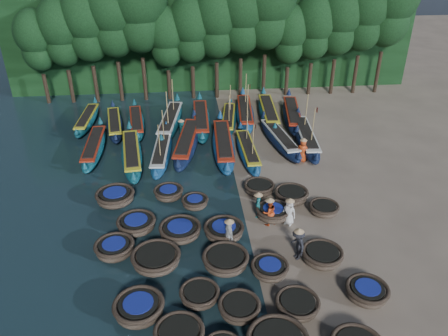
{
  "coord_description": "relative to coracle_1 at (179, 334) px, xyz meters",
  "views": [
    {
      "loc": [
        -3.22,
        -20.84,
        14.96
      ],
      "look_at": [
        -0.84,
        3.39,
        1.3
      ],
      "focal_mm": 35.0,
      "sensor_mm": 36.0,
      "label": 1
    }
  ],
  "objects": [
    {
      "name": "coracle_12",
      "position": [
        2.32,
        4.22,
        0.05
      ],
      "size": [
        2.35,
        2.35,
        0.8
      ],
      "rotation": [
        0.0,
        0.0,
        0.06
      ],
      "color": "brown",
      "rests_on": "ground"
    },
    {
      "name": "coracle_15",
      "position": [
        -2.29,
        7.67,
        0.04
      ],
      "size": [
        2.5,
        2.5,
        0.78
      ],
      "rotation": [
        0.0,
        0.0,
        0.28
      ],
      "color": "brown",
      "rests_on": "ground"
    },
    {
      "name": "tree_9",
      "position": [
        8.55,
        28.61,
        8.26
      ],
      "size": [
        5.34,
        5.34,
        12.58
      ],
      "color": "black",
      "rests_on": "ground"
    },
    {
      "name": "tree_0",
      "position": [
        -12.15,
        28.61,
        5.56
      ],
      "size": [
        3.68,
        3.68,
        8.68
      ],
      "color": "black",
      "rests_on": "ground"
    },
    {
      "name": "fisherman_1",
      "position": [
        4.62,
        8.35,
        0.48
      ],
      "size": [
        0.54,
        0.66,
        1.74
      ],
      "rotation": [
        0.0,
        0.0,
        4.36
      ],
      "color": "#175F61",
      "rests_on": "ground"
    },
    {
      "name": "tree_12",
      "position": [
        15.45,
        28.61,
        6.91
      ],
      "size": [
        4.51,
        4.51,
        10.63
      ],
      "color": "black",
      "rests_on": "ground"
    },
    {
      "name": "coracle_9",
      "position": [
        8.48,
        1.51,
        0.01
      ],
      "size": [
        2.29,
        2.29,
        0.74
      ],
      "rotation": [
        0.0,
        0.0,
        -0.31
      ],
      "color": "brown",
      "rests_on": "ground"
    },
    {
      "name": "long_boat_10",
      "position": [
        -5.13,
        21.68,
        0.09
      ],
      "size": [
        2.4,
        7.41,
        1.32
      ],
      "rotation": [
        0.0,
        0.0,
        0.15
      ],
      "color": "#101A3C",
      "rests_on": "ground"
    },
    {
      "name": "coracle_8",
      "position": [
        5.18,
        1.13,
        -0.04
      ],
      "size": [
        2.33,
        2.33,
        0.65
      ],
      "rotation": [
        0.0,
        0.0,
        -0.31
      ],
      "color": "brown",
      "rests_on": "ground"
    },
    {
      "name": "tree_3",
      "position": [
        -5.25,
        28.61,
        7.58
      ],
      "size": [
        4.92,
        4.92,
        11.6
      ],
      "color": "black",
      "rests_on": "ground"
    },
    {
      "name": "long_boat_3",
      "position": [
        -1.12,
        16.15,
        0.12
      ],
      "size": [
        1.96,
        7.83,
        3.34
      ],
      "rotation": [
        0.0,
        0.0,
        -0.08
      ],
      "color": "navy",
      "rests_on": "ground"
    },
    {
      "name": "coracle_19",
      "position": [
        8.54,
        8.23,
        -0.05
      ],
      "size": [
        1.78,
        1.78,
        0.64
      ],
      "rotation": [
        0.0,
        0.0,
        -0.04
      ],
      "color": "brown",
      "rests_on": "ground"
    },
    {
      "name": "tree_8",
      "position": [
        6.25,
        28.61,
        7.58
      ],
      "size": [
        4.92,
        4.92,
        11.6
      ],
      "color": "black",
      "rests_on": "ground"
    },
    {
      "name": "long_boat_17",
      "position": [
        9.91,
        22.06,
        0.17
      ],
      "size": [
        2.76,
        8.63,
        1.53
      ],
      "rotation": [
        0.0,
        0.0,
        -0.15
      ],
      "color": "#101A3C",
      "rests_on": "ground"
    },
    {
      "name": "coracle_18",
      "position": [
        5.46,
        8.05,
        0.02
      ],
      "size": [
        2.03,
        2.03,
        0.75
      ],
      "rotation": [
        0.0,
        0.0,
        -0.06
      ],
      "color": "brown",
      "rests_on": "ground"
    },
    {
      "name": "long_boat_8",
      "position": [
        9.88,
        17.43,
        0.17
      ],
      "size": [
        2.24,
        8.57,
        3.65
      ],
      "rotation": [
        0.0,
        0.0,
        -0.09
      ],
      "color": "#101A3C",
      "rests_on": "ground"
    },
    {
      "name": "long_boat_12",
      "position": [
        -0.53,
        21.53,
        0.19
      ],
      "size": [
        2.81,
        8.9,
        3.82
      ],
      "rotation": [
        0.0,
        0.0,
        -0.14
      ],
      "color": "navy",
      "rests_on": "ground"
    },
    {
      "name": "ground",
      "position": [
        3.85,
        8.61,
        -0.41
      ],
      "size": [
        120.0,
        120.0,
        0.0
      ],
      "primitive_type": "plane",
      "color": "gray",
      "rests_on": "ground"
    },
    {
      "name": "coracle_11",
      "position": [
        -1.1,
        4.64,
        0.06
      ],
      "size": [
        2.79,
        2.79,
        0.82
      ],
      "rotation": [
        0.0,
        0.0,
        0.23
      ],
      "color": "brown",
      "rests_on": "ground"
    },
    {
      "name": "tree_6",
      "position": [
        1.65,
        28.61,
        6.23
      ],
      "size": [
        4.09,
        4.09,
        9.65
      ],
      "color": "black",
      "rests_on": "ground"
    },
    {
      "name": "tree_1",
      "position": [
        -9.85,
        28.61,
        6.23
      ],
      "size": [
        4.09,
        4.09,
        9.65
      ],
      "color": "black",
      "rests_on": "ground"
    },
    {
      "name": "long_boat_1",
      "position": [
        -6.12,
        17.47,
        0.12
      ],
      "size": [
        1.45,
        7.89,
        1.39
      ],
      "rotation": [
        0.0,
        0.0,
        0.01
      ],
      "color": "navy",
      "rests_on": "ground"
    },
    {
      "name": "fisherman_5",
      "position": [
        0.37,
        19.58,
        0.38
      ],
      "size": [
        0.67,
        1.44,
        1.69
      ],
      "rotation": [
        0.0,
        0.0,
        1.74
      ],
      "color": "#175F61",
      "rests_on": "ground"
    },
    {
      "name": "long_boat_6",
      "position": [
        5.12,
        15.76,
        0.1
      ],
      "size": [
        1.46,
        7.57,
        3.22
      ],
      "rotation": [
        0.0,
        0.0,
        0.02
      ],
      "color": "navy",
      "rests_on": "ground"
    },
    {
      "name": "coracle_22",
      "position": [
        1.03,
        9.64,
        -0.03
      ],
      "size": [
        1.91,
        1.91,
        0.66
      ],
      "rotation": [
        0.0,
        0.0,
        -0.34
      ],
      "color": "brown",
      "rests_on": "ground"
    },
    {
      "name": "long_boat_14",
      "position": [
        4.35,
        21.71,
        0.09
      ],
      "size": [
        2.37,
        7.41,
        3.18
      ],
      "rotation": [
        0.0,
        0.0,
        -0.15
      ],
      "color": "navy",
      "rests_on": "ground"
    },
    {
      "name": "foliage_wall",
      "position": [
        3.85,
        32.11,
        4.59
      ],
      "size": [
        40.0,
        3.0,
        10.0
      ],
      "primitive_type": "cube",
      "color": "black",
      "rests_on": "ground"
    },
    {
      "name": "coracle_5",
      "position": [
        -1.72,
        1.51,
        0.06
      ],
      "size": [
        2.6,
        2.6,
        0.81
      ],
      "rotation": [
        0.0,
        0.0,
        -0.29
      ],
      "color": "brown",
      "rests_on": "ground"
    },
    {
      "name": "coracle_14",
      "position": [
        7.18,
        4.11,
        0.02
      ],
      "size": [
        2.35,
        2.35,
        0.76
      ],
      "rotation": [
        0.0,
        0.0,
        0.23
      ],
      "color": "brown",
      "rests_on": "ground"
    },
    {
      "name": "fisherman_0",
      "position": [
        6.25,
        7.49,
        0.46
      ],
      "size": [
        0.94,
        0.86,
        1.81
      ],
      "rotation": [
        0.0,
        0.0,
        5.69
      ],
      "color": "silver",
      "rests_on": "ground"
    },
    {
      "name": "tree_5",
      "position": [
        -0.65,
        28.61,
        5.56
      ],
      "size": [
        3.68,
        3.68,
        8.68
      ],
      "color": "black",
      "rests_on": "ground"
    },
    {
      "name": "long_boat_7",
      "position": [
        7.83,
        17.5,
        0.13
      ],
      "size": [
        2.55,
        7.96,
        1.42
      ],
      "rotation": [
        0.0,
        0.0,
        0.15
      ],
      "color": "#101A3C",
      "rests_on": "ground"
    },
    {
      "name": "coracle_21",
      "position": [
        -0.56,
        10.78,
        0.0
      ],
      "size": [
        2.16,
        2.16,
        0.71
      ],
      "rotation": [
        0.0,
        0.0,
        -0.33
      ],
      "color": "brown",
      "rests_on": "ground"
    },
    {
      "name": "coracle_6",
      "position": [
        0.93,
        2.12,
        -0.03
      ],
      "size": [
        1.98,
        1.98,
        0.66
      ],
      "rotation": [
        0.0,
        0.0,
        0.18
      ],
      "color": "brown",
      "rests_on": "ground"
    },
    {
      "name": "coracle_13",
      "position": [
        4.39,
        3.48,
        -0.01
      ],
      "size": [
        1.87,
        1.87,
        0.69
      ],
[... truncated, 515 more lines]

